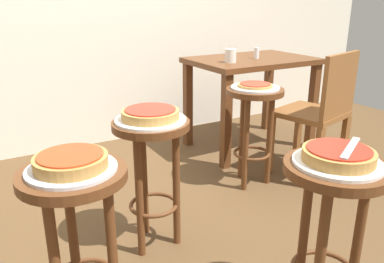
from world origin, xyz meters
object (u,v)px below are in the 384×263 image
at_px(serving_plate_foreground, 337,163).
at_px(pizza_server_knife, 351,148).
at_px(stool_rear, 254,115).
at_px(cup_near_edge, 231,56).
at_px(pizza_foreground, 338,155).
at_px(wooden_chair, 320,110).
at_px(serving_plate_middle, 72,169).
at_px(stool_foreground, 331,209).
at_px(pizza_middle, 71,161).
at_px(dining_table, 251,74).
at_px(serving_plate_leftside, 151,120).
at_px(stool_leftside, 152,156).
at_px(pizza_leftside, 150,114).
at_px(pizza_rear, 255,85).
at_px(stool_middle, 77,217).
at_px(serving_plate_rear, 255,88).
at_px(condiment_shaker, 257,53).

height_order(serving_plate_foreground, pizza_server_knife, pizza_server_knife).
distance_m(stool_rear, cup_near_edge, 0.58).
height_order(pizza_foreground, pizza_server_knife, pizza_server_knife).
bearing_deg(wooden_chair, stool_rear, 165.15).
bearing_deg(serving_plate_middle, stool_foreground, -26.72).
relative_size(pizza_foreground, pizza_middle, 1.01).
xyz_separation_m(wooden_chair, pizza_server_knife, (-0.92, -0.95, 0.23)).
xyz_separation_m(serving_plate_middle, wooden_chair, (1.73, 0.53, -0.18)).
relative_size(stool_foreground, pizza_middle, 2.70).
height_order(pizza_middle, dining_table, dining_table).
bearing_deg(serving_plate_leftside, serving_plate_middle, -140.62).
xyz_separation_m(serving_plate_leftside, stool_rear, (0.83, 0.29, -0.18)).
relative_size(stool_leftside, serving_plate_leftside, 1.97).
bearing_deg(pizza_leftside, pizza_middle, -140.62).
bearing_deg(pizza_rear, serving_plate_leftside, -160.80).
distance_m(serving_plate_middle, stool_rear, 1.45).
relative_size(pizza_foreground, dining_table, 0.25).
distance_m(stool_foreground, pizza_leftside, 0.86).
relative_size(stool_leftside, cup_near_edge, 6.60).
relative_size(cup_near_edge, pizza_server_knife, 0.44).
bearing_deg(pizza_server_knife, pizza_middle, 124.61).
bearing_deg(serving_plate_middle, cup_near_edge, 38.34).
height_order(serving_plate_foreground, serving_plate_middle, same).
distance_m(serving_plate_middle, pizza_rear, 1.44).
distance_m(pizza_leftside, cup_near_edge, 1.24).
xyz_separation_m(stool_middle, dining_table, (1.70, 1.22, 0.13)).
xyz_separation_m(serving_plate_leftside, pizza_rear, (0.83, 0.29, 0.02)).
relative_size(serving_plate_middle, stool_rear, 0.46).
bearing_deg(serving_plate_foreground, stool_rear, 64.94).
distance_m(stool_foreground, pizza_server_knife, 0.24).
bearing_deg(stool_middle, cup_near_edge, 38.34).
relative_size(serving_plate_rear, condiment_shaker, 3.55).
distance_m(stool_leftside, cup_near_edge, 1.27).
height_order(serving_plate_foreground, stool_middle, serving_plate_foreground).
relative_size(serving_plate_middle, serving_plate_leftside, 0.90).
bearing_deg(serving_plate_middle, dining_table, 35.73).
relative_size(stool_leftside, pizza_server_knife, 2.91).
xyz_separation_m(serving_plate_rear, cup_near_edge, (0.14, 0.47, 0.13)).
height_order(stool_foreground, cup_near_edge, cup_near_edge).
height_order(stool_middle, pizza_leftside, pizza_leftside).
relative_size(serving_plate_leftside, wooden_chair, 0.38).
bearing_deg(dining_table, cup_near_edge, -160.64).
xyz_separation_m(dining_table, cup_near_edge, (-0.28, -0.10, 0.17)).
distance_m(pizza_rear, pizza_server_knife, 1.17).
bearing_deg(serving_plate_leftside, stool_middle, -140.62).
relative_size(stool_rear, pizza_server_knife, 2.91).
height_order(serving_plate_foreground, pizza_leftside, pizza_leftside).
bearing_deg(pizza_middle, stool_rear, 27.13).
bearing_deg(dining_table, condiment_shaker, -78.35).
bearing_deg(stool_leftside, condiment_shaker, 32.92).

